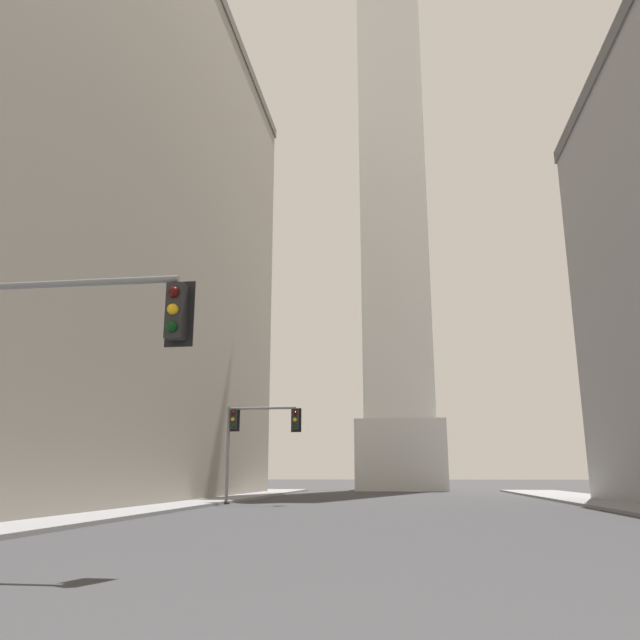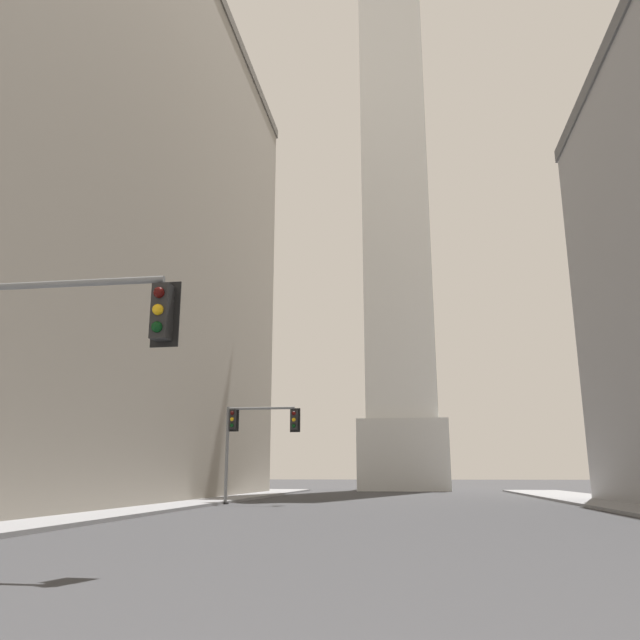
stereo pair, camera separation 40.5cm
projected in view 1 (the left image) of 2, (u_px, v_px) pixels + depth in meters
name	position (u px, v px, depth m)	size (l,w,h in m)	color
sidewalk_left	(107.00, 512.00, 25.81)	(5.00, 76.05, 0.15)	gray
obelisk	(392.00, 161.00, 72.12)	(8.93, 8.93, 77.09)	silver
traffic_light_near_left	(13.00, 341.00, 12.40)	(5.80, 0.50, 5.42)	slate
traffic_light_mid_left	(253.00, 430.00, 34.74)	(4.31, 0.50, 5.29)	slate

